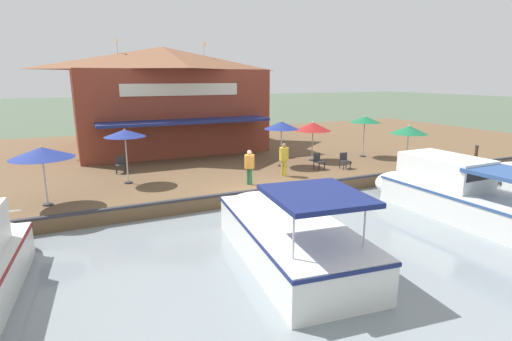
% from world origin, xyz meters
% --- Properties ---
extents(ground_plane, '(220.00, 220.00, 0.00)m').
position_xyz_m(ground_plane, '(0.00, 0.00, 0.00)').
color(ground_plane, '#4C5B47').
extents(quay_deck, '(22.00, 56.00, 0.60)m').
position_xyz_m(quay_deck, '(-11.00, 0.00, 0.30)').
color(quay_deck, brown).
rests_on(quay_deck, ground).
extents(quay_edge_fender, '(0.20, 50.40, 0.10)m').
position_xyz_m(quay_edge_fender, '(-0.10, 0.00, 0.65)').
color(quay_edge_fender, '#2D2D33').
rests_on(quay_edge_fender, quay_deck).
extents(waterfront_restaurant, '(11.16, 12.24, 7.25)m').
position_xyz_m(waterfront_restaurant, '(-13.25, -1.06, 4.06)').
color(waterfront_restaurant, brown).
rests_on(waterfront_restaurant, quay_deck).
extents(patio_umbrella_by_entrance, '(1.89, 1.89, 2.51)m').
position_xyz_m(patio_umbrella_by_entrance, '(-4.14, 3.19, 2.85)').
color(patio_umbrella_by_entrance, '#B7B7B7').
rests_on(patio_umbrella_by_entrance, quay_deck).
extents(patio_umbrella_mid_patio_right, '(1.88, 1.88, 2.54)m').
position_xyz_m(patio_umbrella_mid_patio_right, '(-4.40, 9.10, 2.89)').
color(patio_umbrella_mid_patio_right, '#B7B7B7').
rests_on(patio_umbrella_mid_patio_right, quay_deck).
extents(patio_umbrella_far_corner, '(2.30, 2.30, 2.30)m').
position_xyz_m(patio_umbrella_far_corner, '(-1.78, -8.25, 2.65)').
color(patio_umbrella_far_corner, '#B7B7B7').
rests_on(patio_umbrella_far_corner, quay_deck).
extents(patio_umbrella_mid_patio_left, '(1.85, 1.85, 2.54)m').
position_xyz_m(patio_umbrella_mid_patio_left, '(-3.86, -4.99, 2.92)').
color(patio_umbrella_mid_patio_left, '#B7B7B7').
rests_on(patio_umbrella_mid_patio_left, quay_deck).
extents(patio_umbrella_near_quay_edge, '(2.13, 2.13, 2.29)m').
position_xyz_m(patio_umbrella_near_quay_edge, '(-4.74, 5.59, 2.60)').
color(patio_umbrella_near_quay_edge, '#B7B7B7').
rests_on(patio_umbrella_near_quay_edge, quay_deck).
extents(patio_umbrella_back_row, '(2.00, 2.00, 2.24)m').
position_xyz_m(patio_umbrella_back_row, '(-1.44, 9.70, 2.57)').
color(patio_umbrella_back_row, '#B7B7B7').
rests_on(patio_umbrella_back_row, quay_deck).
extents(cafe_chair_beside_entrance, '(0.50, 0.50, 0.85)m').
position_xyz_m(cafe_chair_beside_entrance, '(-2.61, 4.62, 1.08)').
color(cafe_chair_beside_entrance, '#2D2D33').
rests_on(cafe_chair_beside_entrance, quay_deck).
extents(cafe_chair_mid_patio, '(0.48, 0.48, 0.85)m').
position_xyz_m(cafe_chair_mid_patio, '(-2.15, 5.98, 1.08)').
color(cafe_chair_mid_patio, '#2D2D33').
rests_on(cafe_chair_mid_patio, quay_deck).
extents(cafe_chair_far_corner_seat, '(0.51, 0.51, 0.85)m').
position_xyz_m(cafe_chair_far_corner_seat, '(-6.16, -5.06, 1.08)').
color(cafe_chair_far_corner_seat, '#2D2D33').
rests_on(cafe_chair_far_corner_seat, quay_deck).
extents(person_mid_patio, '(0.47, 0.47, 1.65)m').
position_xyz_m(person_mid_patio, '(-2.09, 2.23, 1.63)').
color(person_mid_patio, gold).
rests_on(person_mid_patio, quay_deck).
extents(person_near_entrance, '(0.45, 0.45, 1.60)m').
position_xyz_m(person_near_entrance, '(-1.26, -0.01, 1.60)').
color(person_near_entrance, '#337547').
rests_on(person_near_entrance, quay_deck).
extents(motorboat_outer_channel, '(7.93, 2.61, 2.24)m').
position_xyz_m(motorboat_outer_channel, '(4.23, 6.33, 0.93)').
color(motorboat_outer_channel, white).
rests_on(motorboat_outer_channel, river_water).
extents(motorboat_second_along, '(7.67, 3.45, 2.48)m').
position_xyz_m(motorboat_second_along, '(4.65, -1.53, 0.75)').
color(motorboat_second_along, white).
rests_on(motorboat_second_along, river_water).
extents(mooring_post, '(0.22, 0.22, 0.96)m').
position_xyz_m(mooring_post, '(-0.35, 13.97, 1.09)').
color(mooring_post, '#473323').
rests_on(mooring_post, quay_deck).
extents(tree_upstream_bank, '(4.43, 4.22, 6.35)m').
position_xyz_m(tree_upstream_bank, '(-16.85, 1.77, 4.72)').
color(tree_upstream_bank, brown).
rests_on(tree_upstream_bank, quay_deck).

